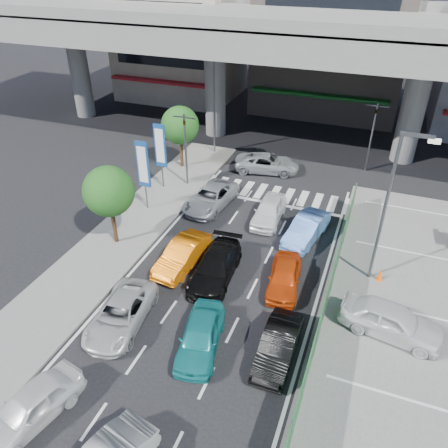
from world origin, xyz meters
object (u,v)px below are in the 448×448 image
at_px(signboard_near, 143,166).
at_px(tree_far, 180,125).
at_px(van_white_back_left, 31,407).
at_px(taxi_teal_mid, 200,336).
at_px(sedan_white_front_mid, 269,211).
at_px(signboard_far, 160,148).
at_px(parked_sedan_white, 392,320).
at_px(taxi_orange_right, 284,277).
at_px(traffic_cone, 380,275).
at_px(sedan_black_mid, 215,267).
at_px(street_lamp_left, 216,95).
at_px(traffic_light_left, 185,133).
at_px(traffic_light_right, 374,121).
at_px(tree_near, 109,192).
at_px(hatch_black_mid_right, 278,346).
at_px(wagon_silver_front_left, 211,198).
at_px(street_lamp_right, 391,199).
at_px(taxi_orange_left, 183,255).
at_px(sedan_white_mid_left, 121,314).
at_px(kei_truck_front_right, 306,229).
at_px(crossing_wagon_silver, 267,163).

xyz_separation_m(signboard_near, tree_far, (-0.60, 6.51, 0.32)).
bearing_deg(van_white_back_left, taxi_teal_mid, 63.25).
bearing_deg(sedan_white_front_mid, taxi_teal_mid, -91.23).
distance_m(signboard_far, sedan_white_front_mid, 8.62).
height_order(signboard_near, parked_sedan_white, signboard_near).
xyz_separation_m(taxi_orange_right, traffic_cone, (4.50, 2.21, -0.25)).
height_order(sedan_black_mid, taxi_orange_right, sedan_black_mid).
height_order(street_lamp_left, tree_far, street_lamp_left).
bearing_deg(sedan_black_mid, traffic_light_left, 118.81).
relative_size(signboard_near, van_white_back_left, 1.16).
distance_m(traffic_light_right, tree_near, 19.53).
relative_size(taxi_orange_right, traffic_cone, 5.68).
height_order(hatch_black_mid_right, wagon_silver_front_left, wagon_silver_front_left).
bearing_deg(street_lamp_right, sedan_white_front_mid, 152.24).
relative_size(street_lamp_right, van_white_back_left, 1.98).
bearing_deg(taxi_orange_left, tree_near, 179.36).
relative_size(traffic_light_left, sedan_black_mid, 1.09).
bearing_deg(street_lamp_left, taxi_teal_mid, -70.19).
relative_size(van_white_back_left, hatch_black_mid_right, 1.03).
distance_m(taxi_orange_right, traffic_cone, 5.01).
height_order(van_white_back_left, taxi_orange_left, same).
height_order(tree_near, taxi_orange_right, tree_near).
bearing_deg(taxi_orange_right, van_white_back_left, -130.37).
bearing_deg(taxi_orange_right, sedan_black_mid, -178.30).
height_order(taxi_orange_left, sedan_black_mid, same).
bearing_deg(taxi_teal_mid, street_lamp_left, 99.15).
height_order(taxi_orange_left, wagon_silver_front_left, taxi_orange_left).
height_order(sedan_white_mid_left, sedan_white_front_mid, sedan_white_front_mid).
bearing_deg(signboard_far, street_lamp_left, 79.69).
bearing_deg(signboard_near, traffic_cone, -8.06).
distance_m(signboard_far, kei_truck_front_right, 11.33).
bearing_deg(signboard_far, sedan_black_mid, -47.77).
distance_m(signboard_near, taxi_teal_mid, 12.50).
height_order(tree_near, sedan_black_mid, tree_near).
distance_m(signboard_far, taxi_orange_right, 13.10).
xyz_separation_m(traffic_light_left, kei_truck_front_right, (9.35, -3.67, -3.25)).
xyz_separation_m(street_lamp_right, kei_truck_front_right, (-4.02, 2.33, -4.08)).
distance_m(taxi_teal_mid, sedan_black_mid, 4.70).
distance_m(sedan_black_mid, taxi_orange_right, 3.53).
xyz_separation_m(street_lamp_right, tree_near, (-14.17, -2.00, -1.38)).
bearing_deg(tree_near, traffic_cone, 7.50).
distance_m(taxi_teal_mid, hatch_black_mid_right, 3.29).
xyz_separation_m(traffic_light_right, wagon_silver_front_left, (-8.96, -9.21, -3.27)).
relative_size(street_lamp_right, signboard_far, 1.70).
bearing_deg(van_white_back_left, taxi_orange_left, 96.28).
bearing_deg(sedan_black_mid, tree_near, 168.44).
bearing_deg(crossing_wagon_silver, van_white_back_left, 163.29).
bearing_deg(van_white_back_left, signboard_far, 115.49).
height_order(tree_near, crossing_wagon_silver, tree_near).
bearing_deg(signboard_near, traffic_light_right, 40.91).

